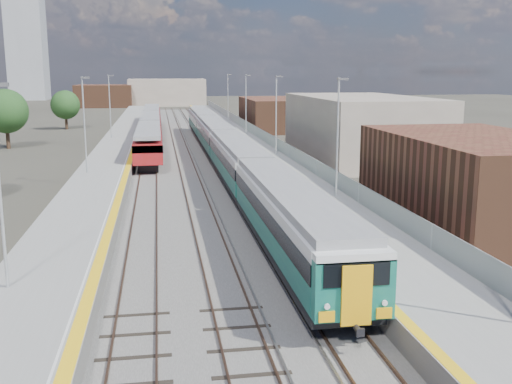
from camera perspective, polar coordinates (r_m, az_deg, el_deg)
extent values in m
plane|color=#47443A|center=(65.00, -5.20, 3.50)|extent=(320.00, 320.00, 0.00)
cube|color=#565451|center=(67.35, -7.26, 3.76)|extent=(10.50, 155.00, 0.06)
cube|color=#4C3323|center=(69.98, -4.86, 4.16)|extent=(0.07, 160.00, 0.14)
cube|color=#4C3323|center=(70.11, -3.68, 4.19)|extent=(0.07, 160.00, 0.14)
cube|color=#4C3323|center=(69.81, -7.73, 4.08)|extent=(0.07, 160.00, 0.14)
cube|color=#4C3323|center=(69.86, -6.55, 4.11)|extent=(0.07, 160.00, 0.14)
cube|color=#4C3323|center=(69.81, -10.61, 3.98)|extent=(0.07, 160.00, 0.14)
cube|color=#4C3323|center=(69.79, -9.42, 4.02)|extent=(0.07, 160.00, 0.14)
cube|color=gray|center=(69.96, -5.13, 4.14)|extent=(0.08, 160.00, 0.10)
cube|color=gray|center=(69.88, -6.27, 4.11)|extent=(0.08, 160.00, 0.10)
cube|color=slate|center=(67.96, -0.93, 4.31)|extent=(4.70, 155.00, 1.00)
cube|color=gray|center=(67.90, -0.93, 4.74)|extent=(4.70, 155.00, 0.03)
cube|color=yellow|center=(67.63, -2.69, 4.71)|extent=(0.40, 155.00, 0.01)
cube|color=gray|center=(68.18, 0.91, 5.27)|extent=(0.06, 155.00, 1.20)
cylinder|color=#9EA0A3|center=(38.11, 7.77, 5.12)|extent=(0.12, 0.12, 7.50)
cube|color=#4C4C4F|center=(37.97, 8.28, 10.60)|extent=(0.70, 0.18, 0.14)
cylinder|color=#9EA0A3|center=(57.46, 1.93, 7.29)|extent=(0.12, 0.12, 7.50)
cube|color=#4C4C4F|center=(57.37, 2.21, 10.93)|extent=(0.70, 0.18, 0.14)
cylinder|color=#9EA0A3|center=(77.15, -0.97, 8.34)|extent=(0.12, 0.12, 7.50)
cube|color=#4C4C4F|center=(77.08, -0.79, 11.05)|extent=(0.70, 0.18, 0.14)
cylinder|color=#9EA0A3|center=(96.96, -2.69, 8.95)|extent=(0.12, 0.12, 7.50)
cube|color=#4C4C4F|center=(96.90, -2.56, 11.11)|extent=(0.70, 0.18, 0.14)
cube|color=slate|center=(67.41, -13.07, 3.96)|extent=(4.30, 155.00, 1.00)
cube|color=gray|center=(67.35, -13.09, 4.39)|extent=(4.30, 155.00, 0.03)
cube|color=yellow|center=(67.25, -11.47, 4.46)|extent=(0.45, 155.00, 0.01)
cube|color=silver|center=(67.26, -11.77, 4.45)|extent=(0.08, 155.00, 0.01)
cylinder|color=#9EA0A3|center=(48.74, -16.02, 6.13)|extent=(0.12, 0.12, 7.50)
cube|color=#4C4C4F|center=(48.55, -15.96, 10.43)|extent=(0.70, 0.18, 0.14)
cylinder|color=#9EA0A3|center=(74.57, -13.75, 7.91)|extent=(0.12, 0.12, 7.50)
cube|color=#4C4C4F|center=(74.44, -13.68, 10.73)|extent=(0.70, 0.18, 0.14)
cube|color=brown|center=(37.68, 20.31, 1.11)|extent=(9.00, 16.00, 5.20)
cube|color=gray|center=(62.93, 9.86, 6.05)|extent=(11.00, 22.00, 6.40)
cube|color=brown|center=(94.10, 1.51, 7.44)|extent=(8.00, 18.00, 4.80)
cube|color=gray|center=(164.34, -8.47, 9.39)|extent=(20.00, 14.00, 7.00)
cube|color=brown|center=(159.92, -14.25, 8.86)|extent=(14.00, 12.00, 5.60)
cube|color=gray|center=(208.51, -21.05, 13.71)|extent=(11.00, 11.00, 40.00)
cube|color=black|center=(28.70, 3.20, -4.87)|extent=(2.58, 18.49, 0.44)
cube|color=#0F514E|center=(28.50, 3.21, -3.41)|extent=(2.67, 18.49, 1.08)
cube|color=black|center=(28.29, 3.23, -1.74)|extent=(2.73, 18.49, 0.74)
cube|color=silver|center=(28.16, 3.24, -0.57)|extent=(2.67, 18.49, 0.46)
cube|color=gray|center=(28.08, 3.25, 0.22)|extent=(2.37, 18.49, 0.38)
cube|color=black|center=(46.97, -1.77, 1.54)|extent=(2.58, 18.49, 0.44)
cube|color=#0F514E|center=(46.84, -1.78, 2.45)|extent=(2.67, 18.49, 1.08)
cube|color=black|center=(46.72, -1.79, 3.49)|extent=(2.73, 18.49, 0.74)
cube|color=silver|center=(46.64, -1.79, 4.20)|extent=(2.67, 18.49, 0.46)
cube|color=gray|center=(46.59, -1.79, 4.69)|extent=(2.37, 18.49, 0.38)
cube|color=black|center=(65.65, -3.94, 4.33)|extent=(2.58, 18.49, 0.44)
cube|color=#0F514E|center=(65.56, -3.95, 4.99)|extent=(2.67, 18.49, 1.08)
cube|color=black|center=(65.47, -3.96, 5.73)|extent=(2.73, 18.49, 0.74)
cube|color=silver|center=(65.41, -3.97, 6.24)|extent=(2.67, 18.49, 0.46)
cube|color=gray|center=(65.38, -3.97, 6.59)|extent=(2.37, 18.49, 0.38)
cube|color=black|center=(84.46, -5.15, 5.88)|extent=(2.58, 18.49, 0.44)
cube|color=#0F514E|center=(84.40, -5.16, 6.39)|extent=(2.67, 18.49, 1.08)
cube|color=black|center=(84.33, -5.17, 6.97)|extent=(2.73, 18.49, 0.74)
cube|color=silver|center=(84.28, -5.18, 7.37)|extent=(2.67, 18.49, 0.46)
cube|color=gray|center=(84.26, -5.18, 7.64)|extent=(2.37, 18.49, 0.38)
cube|color=#0F514E|center=(19.64, 9.25, -9.09)|extent=(2.66, 0.57, 1.99)
cube|color=black|center=(19.18, 9.58, -7.80)|extent=(2.18, 0.06, 0.76)
cube|color=#F2A70F|center=(19.36, 9.57, -9.71)|extent=(1.00, 0.09, 1.99)
cube|color=black|center=(60.90, -10.11, 3.25)|extent=(1.76, 14.93, 0.61)
cube|color=maroon|center=(60.72, -10.16, 4.62)|extent=(2.59, 17.57, 1.85)
cube|color=black|center=(60.67, -10.18, 5.05)|extent=(2.64, 17.57, 0.65)
cube|color=gray|center=(60.57, -10.21, 5.92)|extent=(2.31, 17.57, 0.37)
cube|color=black|center=(78.83, -9.95, 5.07)|extent=(1.76, 14.93, 0.61)
cube|color=maroon|center=(78.69, -9.99, 6.13)|extent=(2.59, 17.57, 1.85)
cube|color=black|center=(78.65, -10.00, 6.47)|extent=(2.64, 17.57, 0.65)
cube|color=gray|center=(78.58, -10.03, 7.14)|extent=(2.31, 17.57, 0.37)
cube|color=black|center=(96.81, -9.86, 6.22)|extent=(1.76, 14.93, 0.61)
cube|color=maroon|center=(96.69, -9.88, 7.08)|extent=(2.59, 17.57, 1.85)
cube|color=black|center=(96.66, -9.89, 7.35)|extent=(2.64, 17.57, 0.65)
cube|color=gray|center=(96.60, -9.91, 7.90)|extent=(2.31, 17.57, 0.37)
cylinder|color=#382619|center=(75.96, -22.55, 4.74)|extent=(0.44, 0.44, 2.43)
sphere|color=#163A17|center=(75.70, -22.74, 7.12)|extent=(5.13, 5.13, 5.13)
cylinder|color=#382619|center=(98.75, -17.61, 6.32)|extent=(0.44, 0.44, 2.12)
sphere|color=#163A17|center=(98.57, -17.71, 7.92)|extent=(4.47, 4.47, 4.47)
cylinder|color=#382619|center=(77.09, 11.42, 5.27)|extent=(0.44, 0.44, 1.90)
sphere|color=#163A17|center=(76.88, 11.49, 7.11)|extent=(4.02, 4.02, 4.02)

